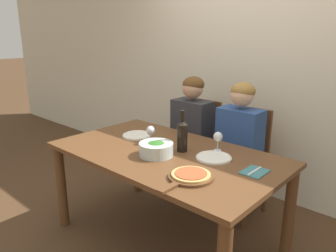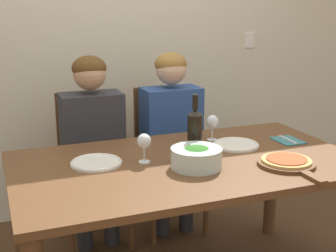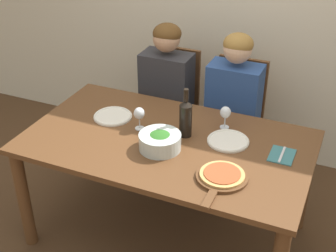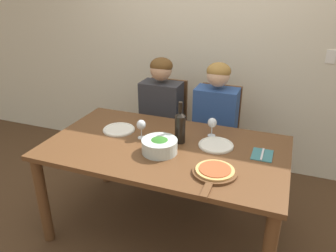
% 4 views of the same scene
% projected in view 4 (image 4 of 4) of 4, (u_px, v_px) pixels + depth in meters
% --- Properties ---
extents(ground_plane, '(40.00, 40.00, 0.00)m').
position_uv_depth(ground_plane, '(165.00, 228.00, 2.72)').
color(ground_plane, '#4C331E').
extents(back_wall, '(10.00, 0.06, 2.70)m').
position_uv_depth(back_wall, '(212.00, 38.00, 3.27)').
color(back_wall, beige).
rests_on(back_wall, ground).
extents(dining_table, '(1.75, 1.00, 0.77)m').
position_uv_depth(dining_table, '(165.00, 158.00, 2.45)').
color(dining_table, brown).
rests_on(dining_table, ground).
extents(chair_left, '(0.42, 0.42, 0.98)m').
position_uv_depth(chair_left, '(165.00, 126.00, 3.32)').
color(chair_left, brown).
rests_on(chair_left, ground).
extents(chair_right, '(0.42, 0.42, 0.98)m').
position_uv_depth(chair_right, '(217.00, 134.00, 3.15)').
color(chair_right, brown).
rests_on(chair_right, ground).
extents(person_woman, '(0.47, 0.51, 1.24)m').
position_uv_depth(person_woman, '(161.00, 109.00, 3.13)').
color(person_woman, '#28282D').
rests_on(person_woman, ground).
extents(person_man, '(0.47, 0.51, 1.24)m').
position_uv_depth(person_man, '(215.00, 117.00, 2.96)').
color(person_man, '#28282D').
rests_on(person_man, ground).
extents(wine_bottle, '(0.08, 0.08, 0.32)m').
position_uv_depth(wine_bottle, '(180.00, 126.00, 2.40)').
color(wine_bottle, black).
rests_on(wine_bottle, dining_table).
extents(broccoli_bowl, '(0.25, 0.25, 0.11)m').
position_uv_depth(broccoli_bowl, '(160.00, 146.00, 2.29)').
color(broccoli_bowl, silver).
rests_on(broccoli_bowl, dining_table).
extents(dinner_plate_left, '(0.26, 0.26, 0.02)m').
position_uv_depth(dinner_plate_left, '(119.00, 129.00, 2.64)').
color(dinner_plate_left, silver).
rests_on(dinner_plate_left, dining_table).
extents(dinner_plate_right, '(0.26, 0.26, 0.02)m').
position_uv_depth(dinner_plate_right, '(216.00, 145.00, 2.39)').
color(dinner_plate_right, silver).
rests_on(dinner_plate_right, dining_table).
extents(pizza_on_board, '(0.29, 0.43, 0.04)m').
position_uv_depth(pizza_on_board, '(215.00, 172.00, 2.05)').
color(pizza_on_board, brown).
rests_on(pizza_on_board, dining_table).
extents(wine_glass_left, '(0.07, 0.07, 0.15)m').
position_uv_depth(wine_glass_left, '(141.00, 126.00, 2.47)').
color(wine_glass_left, silver).
rests_on(wine_glass_left, dining_table).
extents(wine_glass_right, '(0.07, 0.07, 0.15)m').
position_uv_depth(wine_glass_right, '(212.00, 124.00, 2.51)').
color(wine_glass_right, silver).
rests_on(wine_glass_right, dining_table).
extents(fork_on_napkin, '(0.14, 0.18, 0.01)m').
position_uv_depth(fork_on_napkin, '(262.00, 155.00, 2.27)').
color(fork_on_napkin, '#387075').
rests_on(fork_on_napkin, dining_table).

